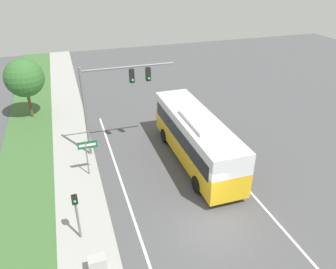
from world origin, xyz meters
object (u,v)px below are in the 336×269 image
Objects in this scene: bus at (196,136)px; street_sign at (87,151)px; signal_gantry at (112,92)px; pedestrian_signal at (76,210)px; utility_cabinet at (98,265)px.

bus is 7.11m from street_sign.
pedestrian_signal is at bearing -112.37° from signal_gantry.
street_sign is 2.68× the size of utility_cabinet.
signal_gantry is 6.75× the size of utility_cabinet.
pedestrian_signal is at bearing -101.10° from street_sign.
utility_cabinet is at bearing -135.99° from bus.
street_sign is at bearing -131.32° from signal_gantry.
signal_gantry is at bearing 75.40° from utility_cabinet.
bus is at bearing -4.17° from street_sign.
signal_gantry is at bearing 148.38° from bus.
bus is 10.63m from utility_cabinet.
signal_gantry is 4.33m from street_sign.
pedestrian_signal is (-8.15, -4.90, -0.09)m from bus.
signal_gantry reaches higher than utility_cabinet.
utility_cabinet is (-0.50, -7.84, -1.21)m from street_sign.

